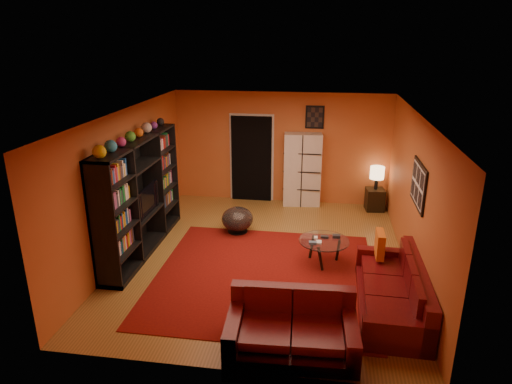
# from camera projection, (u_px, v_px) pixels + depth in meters

# --- Properties ---
(floor) EXTENTS (6.00, 6.00, 0.00)m
(floor) POSITION_uv_depth(u_px,v_px,m) (264.00, 257.00, 8.30)
(floor) COLOR brown
(floor) RESTS_ON ground
(ceiling) EXTENTS (6.00, 6.00, 0.00)m
(ceiling) POSITION_uv_depth(u_px,v_px,m) (265.00, 114.00, 7.44)
(ceiling) COLOR white
(ceiling) RESTS_ON wall_back
(wall_back) EXTENTS (6.00, 0.00, 6.00)m
(wall_back) POSITION_uv_depth(u_px,v_px,m) (281.00, 148.00, 10.67)
(wall_back) COLOR #BD5B29
(wall_back) RESTS_ON floor
(wall_front) EXTENTS (6.00, 0.00, 6.00)m
(wall_front) POSITION_uv_depth(u_px,v_px,m) (229.00, 275.00, 5.07)
(wall_front) COLOR #BD5B29
(wall_front) RESTS_ON floor
(wall_left) EXTENTS (0.00, 6.00, 6.00)m
(wall_left) POSITION_uv_depth(u_px,v_px,m) (127.00, 182.00, 8.22)
(wall_left) COLOR #BD5B29
(wall_left) RESTS_ON floor
(wall_right) EXTENTS (0.00, 6.00, 6.00)m
(wall_right) POSITION_uv_depth(u_px,v_px,m) (414.00, 196.00, 7.52)
(wall_right) COLOR #BD5B29
(wall_right) RESTS_ON floor
(rug) EXTENTS (3.60, 3.60, 0.01)m
(rug) POSITION_uv_depth(u_px,v_px,m) (264.00, 276.00, 7.63)
(rug) COLOR #5A0C0A
(rug) RESTS_ON floor
(doorway) EXTENTS (0.95, 0.10, 2.04)m
(doorway) POSITION_uv_depth(u_px,v_px,m) (252.00, 159.00, 10.82)
(doorway) COLOR black
(doorway) RESTS_ON floor
(wall_art_right) EXTENTS (0.03, 1.00, 0.70)m
(wall_art_right) POSITION_uv_depth(u_px,v_px,m) (419.00, 185.00, 7.14)
(wall_art_right) COLOR black
(wall_art_right) RESTS_ON wall_right
(wall_art_back) EXTENTS (0.42, 0.03, 0.52)m
(wall_art_back) POSITION_uv_depth(u_px,v_px,m) (315.00, 117.00, 10.30)
(wall_art_back) COLOR black
(wall_art_back) RESTS_ON wall_back
(entertainment_unit) EXTENTS (0.45, 3.00, 2.10)m
(entertainment_unit) POSITION_uv_depth(u_px,v_px,m) (140.00, 196.00, 8.27)
(entertainment_unit) COLOR black
(entertainment_unit) RESTS_ON floor
(tv) EXTENTS (0.89, 0.12, 0.51)m
(tv) POSITION_uv_depth(u_px,v_px,m) (144.00, 200.00, 8.31)
(tv) COLOR black
(tv) RESTS_ON entertainment_unit
(sofa) EXTENTS (0.96, 2.24, 0.85)m
(sofa) POSITION_uv_depth(u_px,v_px,m) (397.00, 291.00, 6.65)
(sofa) COLOR #4B0A0E
(sofa) RESTS_ON rug
(loveseat) EXTENTS (1.69, 1.07, 0.85)m
(loveseat) POSITION_uv_depth(u_px,v_px,m) (292.00, 326.00, 5.86)
(loveseat) COLOR #4B0A0E
(loveseat) RESTS_ON rug
(throw_pillow) EXTENTS (0.12, 0.42, 0.42)m
(throw_pillow) POSITION_uv_depth(u_px,v_px,m) (380.00, 244.00, 7.34)
(throw_pillow) COLOR orange
(throw_pillow) RESTS_ON sofa
(coffee_table) EXTENTS (0.88, 0.88, 0.44)m
(coffee_table) POSITION_uv_depth(u_px,v_px,m) (324.00, 243.00, 7.93)
(coffee_table) COLOR silver
(coffee_table) RESTS_ON floor
(storage_cabinet) EXTENTS (0.89, 0.46, 1.71)m
(storage_cabinet) POSITION_uv_depth(u_px,v_px,m) (302.00, 170.00, 10.56)
(storage_cabinet) COLOR silver
(storage_cabinet) RESTS_ON floor
(bowl_chair) EXTENTS (0.64, 0.64, 0.53)m
(bowl_chair) POSITION_uv_depth(u_px,v_px,m) (237.00, 219.00, 9.23)
(bowl_chair) COLOR black
(bowl_chair) RESTS_ON floor
(side_table) EXTENTS (0.44, 0.44, 0.50)m
(side_table) POSITION_uv_depth(u_px,v_px,m) (375.00, 199.00, 10.42)
(side_table) COLOR black
(side_table) RESTS_ON floor
(table_lamp) EXTENTS (0.32, 0.32, 0.53)m
(table_lamp) POSITION_uv_depth(u_px,v_px,m) (377.00, 173.00, 10.21)
(table_lamp) COLOR black
(table_lamp) RESTS_ON side_table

